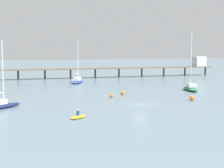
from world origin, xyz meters
The scene contains 9 objects.
ground_plane centered at (0.00, 0.00, 0.00)m, with size 400.00×400.00×0.00m, color slate.
pier centered at (9.80, 46.16, 3.14)m, with size 80.85×4.33×6.01m.
sailboat_green centered at (16.11, 13.42, 0.69)m, with size 4.15×7.96×12.10m.
sailboat_blue centered at (-3.80, 33.90, 0.68)m, with size 5.00×7.55×10.59m.
sailboat_navy centered at (-20.55, 2.46, 0.67)m, with size 5.96×5.31×9.82m.
dinghy_yellow centered at (-11.14, -7.27, 0.22)m, with size 2.58×2.21×1.14m.
mooring_buoy_outer centered at (9.57, 1.39, 0.43)m, with size 0.85×0.85×0.85m, color orange.
mooring_buoy_near centered at (-2.39, 8.30, 0.33)m, with size 0.66×0.66×0.66m, color orange.
mooring_buoy_inner centered at (0.57, 11.04, 0.37)m, with size 0.73×0.73×0.73m, color orange.
Camera 1 is at (-18.33, -47.54, 8.72)m, focal length 53.49 mm.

